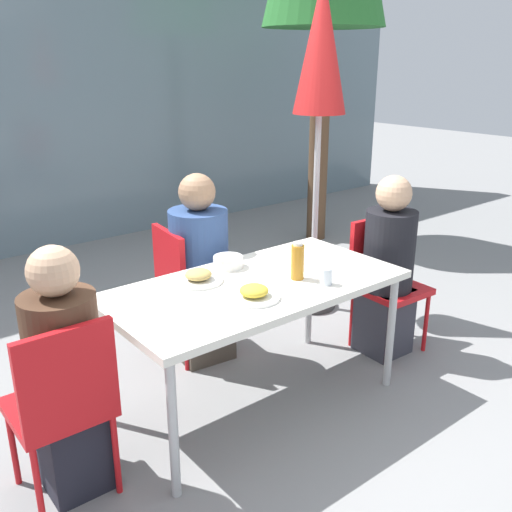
# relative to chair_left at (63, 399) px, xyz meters

# --- Properties ---
(ground_plane) EXTENTS (24.00, 24.00, 0.00)m
(ground_plane) POSITION_rel_chair_left_xyz_m (1.09, 0.07, -0.51)
(ground_plane) COLOR gray
(building_facade) EXTENTS (10.00, 0.20, 3.00)m
(building_facade) POSITION_rel_chair_left_xyz_m (1.09, 3.61, 0.99)
(building_facade) COLOR slate
(building_facade) RESTS_ON ground
(dining_table) EXTENTS (1.58, 0.80, 0.73)m
(dining_table) POSITION_rel_chair_left_xyz_m (1.09, 0.07, 0.17)
(dining_table) COLOR silver
(dining_table) RESTS_ON ground
(chair_left) EXTENTS (0.40, 0.40, 0.87)m
(chair_left) POSITION_rel_chair_left_xyz_m (0.00, 0.00, 0.00)
(chair_left) COLOR red
(chair_left) RESTS_ON ground
(person_left) EXTENTS (0.32, 0.32, 1.15)m
(person_left) POSITION_rel_chair_left_xyz_m (0.05, 0.08, 0.04)
(person_left) COLOR black
(person_left) RESTS_ON ground
(chair_right) EXTENTS (0.42, 0.42, 0.87)m
(chair_right) POSITION_rel_chair_left_xyz_m (2.18, 0.10, 0.00)
(chair_right) COLOR red
(chair_right) RESTS_ON ground
(person_right) EXTENTS (0.32, 0.32, 1.18)m
(person_right) POSITION_rel_chair_left_xyz_m (2.13, 0.03, 0.06)
(person_right) COLOR #383842
(person_right) RESTS_ON ground
(chair_far) EXTENTS (0.44, 0.44, 0.87)m
(chair_far) POSITION_rel_chair_left_xyz_m (1.09, 0.78, 0.00)
(chair_far) COLOR red
(chair_far) RESTS_ON ground
(person_far) EXTENTS (0.36, 0.36, 1.21)m
(person_far) POSITION_rel_chair_left_xyz_m (1.16, 0.72, 0.06)
(person_far) COLOR #473D33
(person_far) RESTS_ON ground
(closed_umbrella) EXTENTS (0.37, 0.37, 2.40)m
(closed_umbrella) POSITION_rel_chair_left_xyz_m (2.27, 0.83, 1.32)
(closed_umbrella) COLOR #333333
(closed_umbrella) RESTS_ON ground
(plate_0) EXTENTS (0.26, 0.26, 0.07)m
(plate_0) POSITION_rel_chair_left_xyz_m (0.95, -0.08, 0.25)
(plate_0) COLOR white
(plate_0) RESTS_ON dining_table
(plate_1) EXTENTS (0.26, 0.26, 0.07)m
(plate_1) POSITION_rel_chair_left_xyz_m (0.86, 0.27, 0.25)
(plate_1) COLOR white
(plate_1) RESTS_ON dining_table
(bottle) EXTENTS (0.07, 0.07, 0.21)m
(bottle) POSITION_rel_chair_left_xyz_m (1.30, -0.02, 0.32)
(bottle) COLOR #B7751E
(bottle) RESTS_ON dining_table
(drinking_cup) EXTENTS (0.06, 0.06, 0.09)m
(drinking_cup) POSITION_rel_chair_left_xyz_m (1.36, -0.17, 0.27)
(drinking_cup) COLOR silver
(drinking_cup) RESTS_ON dining_table
(salad_bowl) EXTENTS (0.17, 0.17, 0.06)m
(salad_bowl) POSITION_rel_chair_left_xyz_m (1.12, 0.36, 0.26)
(salad_bowl) COLOR white
(salad_bowl) RESTS_ON dining_table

